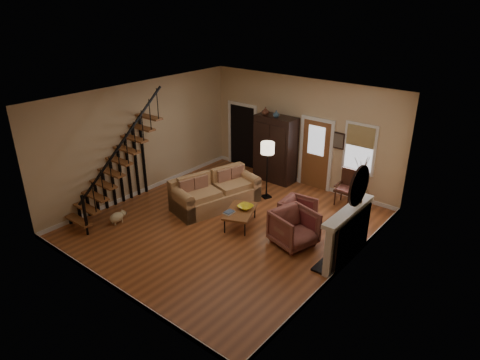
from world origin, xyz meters
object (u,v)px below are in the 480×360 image
Objects in this scene: sofa at (216,191)px; armchair_left at (294,228)px; armoire at (275,149)px; armchair_right at (298,213)px; coffee_table at (240,218)px; side_chair at (346,188)px; floor_lamp at (267,171)px.

sofa is 2.56× the size of armchair_left.
armchair_right is (2.15, -2.06, -0.68)m from armoire.
armoire is 3.89m from armchair_left.
sofa is at bearing 161.39° from coffee_table.
armoire is at bearing 57.58° from armchair_left.
coffee_table is (1.21, -0.41, -0.24)m from sofa.
armchair_left reaches higher than armchair_right.
floor_lamp is at bearing -153.02° from side_chair.
armchair_right is (-0.40, 0.81, -0.07)m from armchair_left.
sofa is 2.39× the size of side_chair.
sofa is 2.43m from armchair_right.
sofa is at bearing 99.70° from armchair_left.
armoire is at bearing 41.08° from armchair_right.
armchair_right reaches higher than coffee_table.
coffee_table is 0.66× the size of floor_lamp.
armchair_left is at bearing -39.78° from floor_lamp.
sofa is 2.79m from armchair_left.
armchair_left is 0.90m from armchair_right.
floor_lamp is 1.67× the size of side_chair.
sofa reaches higher than coffee_table.
floor_lamp reaches higher than coffee_table.
armchair_left is at bearing 8.89° from sofa.
armchair_left reaches higher than coffee_table.
coffee_table is 1.92m from floor_lamp.
floor_lamp is at bearing 75.27° from sofa.
side_chair reaches higher than armchair_left.
side_chair reaches higher than armchair_right.
sofa reaches higher than armchair_left.
floor_lamp reaches higher than armchair_right.
armchair_right is at bearing 27.21° from sofa.
armoire is 3.24m from coffee_table.
coffee_table is (0.99, -2.97, -0.83)m from armoire.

